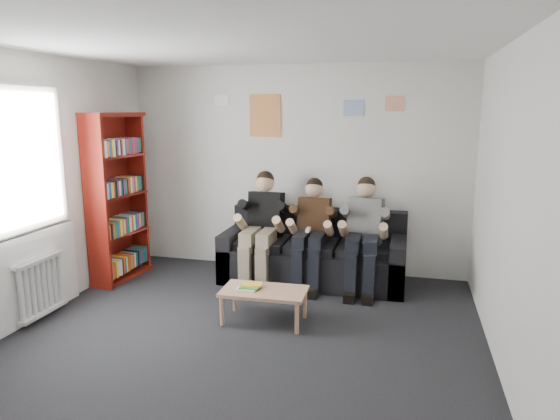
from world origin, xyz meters
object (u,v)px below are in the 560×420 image
coffee_table (264,294)px  person_left (261,228)px  bookshelf (118,197)px  person_middle (311,233)px  sofa (314,256)px  person_right (363,235)px

coffee_table → person_left: person_left is taller
coffee_table → bookshelf: bearing=158.1°
bookshelf → person_middle: 2.46m
sofa → bookshelf: 2.57m
coffee_table → person_left: (-0.38, 1.18, 0.38)m
sofa → coffee_table: size_ratio=2.63×
bookshelf → person_left: size_ratio=1.52×
person_left → person_middle: 0.63m
sofa → coffee_table: (-0.25, -1.38, -0.01)m
person_left → person_right: (1.26, 0.00, -0.01)m
sofa → coffee_table: 1.40m
coffee_table → person_right: person_right is taller
sofa → person_left: bearing=-161.9°
bookshelf → person_right: (3.04, 0.31, -0.37)m
sofa → coffee_table: sofa is taller
sofa → person_middle: person_middle is taller
person_left → bookshelf: bearing=-168.7°
sofa → person_left: size_ratio=1.64×
person_right → person_left: bearing=-172.0°
bookshelf → coffee_table: 2.45m
sofa → person_right: bearing=-18.0°
coffee_table → person_right: bearing=53.2°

